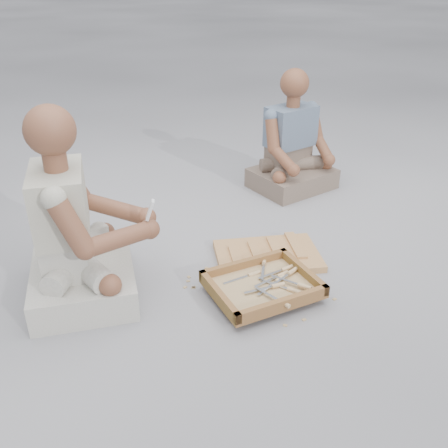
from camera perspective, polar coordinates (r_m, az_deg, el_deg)
name	(u,v)px	position (r m, az deg, el deg)	size (l,w,h in m)	color
ground	(254,282)	(2.68, 3.49, -6.58)	(60.00, 60.00, 0.00)	#A3A2A8
carved_panel	(268,256)	(2.86, 5.01, -3.64)	(0.58, 0.39, 0.04)	#AB7642
tool_tray	(262,286)	(2.54, 4.41, -7.05)	(0.53, 0.43, 0.07)	brown
chisel_0	(301,285)	(2.53, 8.74, -6.92)	(0.13, 0.19, 0.02)	silver
chisel_1	(280,301)	(2.41, 6.43, -8.76)	(0.09, 0.21, 0.02)	silver
chisel_2	(284,269)	(2.66, 6.86, -5.16)	(0.22, 0.04, 0.02)	silver
chisel_3	(279,276)	(2.61, 6.34, -5.90)	(0.22, 0.06, 0.02)	silver
chisel_4	(250,275)	(2.61, 3.05, -5.84)	(0.22, 0.04, 0.02)	silver
chisel_5	(274,286)	(2.52, 5.75, -7.07)	(0.22, 0.03, 0.02)	silver
chisel_6	(290,290)	(2.51, 7.56, -7.44)	(0.14, 0.19, 0.02)	silver
chisel_7	(290,273)	(2.62, 7.53, -5.57)	(0.21, 0.10, 0.02)	silver
chisel_8	(277,281)	(2.57, 6.11, -6.46)	(0.21, 0.11, 0.02)	silver
chisel_9	(264,262)	(2.70, 4.58, -4.40)	(0.13, 0.20, 0.02)	silver
wood_chip_0	(285,325)	(2.40, 7.01, -11.42)	(0.02, 0.01, 0.00)	tan
wood_chip_1	(193,288)	(2.63, -3.54, -7.27)	(0.02, 0.01, 0.00)	tan
wood_chip_2	(185,287)	(2.63, -4.47, -7.22)	(0.02, 0.01, 0.00)	tan
wood_chip_3	(194,287)	(2.63, -3.48, -7.22)	(0.02, 0.01, 0.00)	tan
wood_chip_4	(304,320)	(2.44, 9.14, -10.75)	(0.02, 0.01, 0.00)	tan
wood_chip_5	(189,277)	(2.71, -4.04, -6.06)	(0.02, 0.01, 0.00)	tan
wood_chip_6	(282,263)	(2.84, 6.59, -4.44)	(0.02, 0.01, 0.00)	tan
wood_chip_7	(188,281)	(2.68, -4.12, -6.52)	(0.02, 0.01, 0.00)	tan
wood_chip_8	(207,268)	(2.78, -2.01, -5.04)	(0.02, 0.01, 0.00)	tan
wood_chip_9	(290,292)	(2.61, 7.59, -7.75)	(0.02, 0.01, 0.00)	tan
wood_chip_10	(216,286)	(2.63, -0.90, -7.10)	(0.02, 0.01, 0.00)	tan
wood_chip_11	(308,303)	(2.55, 9.56, -8.87)	(0.02, 0.01, 0.00)	tan
wood_chip_12	(250,274)	(2.73, 2.95, -5.76)	(0.02, 0.01, 0.00)	tan
wood_chip_13	(288,255)	(2.92, 7.35, -3.54)	(0.02, 0.01, 0.00)	tan
wood_chip_14	(335,299)	(2.60, 12.53, -8.39)	(0.02, 0.01, 0.00)	tan
craftsman	(76,236)	(2.52, -16.55, -1.30)	(0.70, 0.70, 0.98)	beige
companion	(293,150)	(3.70, 7.84, 8.35)	(0.63, 0.53, 0.87)	#705F51
mobile_phone	(150,210)	(2.41, -8.45, 1.61)	(0.06, 0.05, 0.10)	silver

